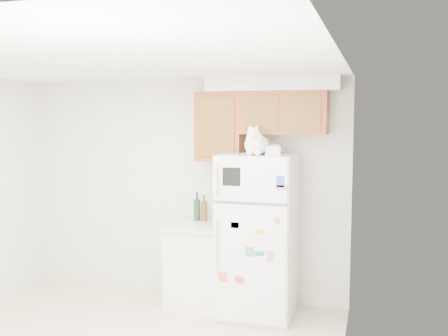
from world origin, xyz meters
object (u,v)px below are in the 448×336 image
at_px(refrigerator, 258,235).
at_px(bottle_green, 197,206).
at_px(storage_box_back, 270,149).
at_px(bottle_amber, 204,208).
at_px(cat, 256,143).
at_px(base_counter, 198,264).
at_px(storage_box_front, 273,151).

bearing_deg(refrigerator, bottle_green, 163.06).
relative_size(storage_box_back, bottle_amber, 0.60).
bearing_deg(cat, base_counter, 164.23).
relative_size(cat, storage_box_front, 2.92).
bearing_deg(storage_box_front, base_counter, 160.35).
bearing_deg(refrigerator, cat, -86.65).
distance_m(refrigerator, bottle_green, 0.82).
relative_size(storage_box_back, bottle_green, 0.56).
relative_size(cat, storage_box_back, 2.43).
bearing_deg(base_counter, bottle_green, 111.30).
relative_size(cat, bottle_green, 1.35).
bearing_deg(base_counter, cat, -15.77).
height_order(refrigerator, storage_box_back, storage_box_back).
relative_size(cat, bottle_amber, 1.47).
bearing_deg(storage_box_back, bottle_amber, 156.65).
bearing_deg(storage_box_back, cat, -130.26).
height_order(cat, storage_box_back, cat).
distance_m(storage_box_front, bottle_amber, 1.12).
bearing_deg(bottle_amber, storage_box_back, -10.15).
relative_size(bottle_green, bottle_amber, 1.09).
relative_size(storage_box_back, storage_box_front, 1.20).
bearing_deg(bottle_amber, refrigerator, -17.78).
height_order(cat, bottle_green, cat).
bearing_deg(refrigerator, base_counter, 173.91).
xyz_separation_m(cat, bottle_amber, (-0.67, 0.33, -0.75)).
xyz_separation_m(base_counter, bottle_green, (-0.06, 0.15, 0.62)).
relative_size(refrigerator, bottle_amber, 5.70).
xyz_separation_m(storage_box_front, bottle_amber, (-0.84, 0.32, -0.68)).
relative_size(base_counter, bottle_green, 2.84).
height_order(refrigerator, storage_box_front, storage_box_front).
bearing_deg(base_counter, storage_box_back, 0.02).
bearing_deg(base_counter, refrigerator, -6.09).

